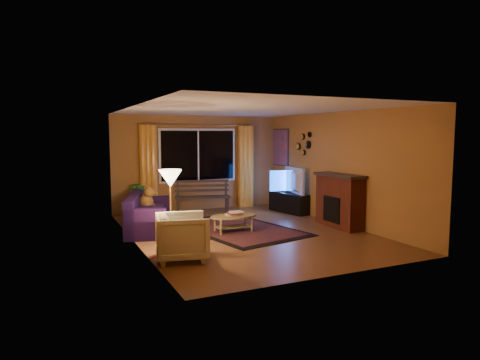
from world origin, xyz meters
name	(u,v)px	position (x,y,z in m)	size (l,w,h in m)	color
floor	(246,233)	(0.00, 0.00, -0.01)	(4.50, 6.00, 0.02)	brown
ceiling	(246,109)	(0.00, 0.00, 2.51)	(4.50, 6.00, 0.02)	white
wall_back	(198,163)	(0.00, 3.01, 1.25)	(4.50, 0.02, 2.50)	#B47B3B
wall_left	(133,176)	(-2.26, 0.00, 1.25)	(0.02, 6.00, 2.50)	#B47B3B
wall_right	(337,168)	(2.26, 0.00, 1.25)	(0.02, 6.00, 2.50)	#B47B3B
window	(198,155)	(0.00, 2.94, 1.45)	(2.00, 0.02, 1.30)	black
curtain_rod	(199,125)	(0.00, 2.90, 2.25)	(0.03, 0.03, 3.20)	#BF8C3F
curtain_left	(148,170)	(-1.35, 2.88, 1.12)	(0.36, 0.36, 2.24)	#F6A02F
curtain_right	(245,167)	(1.35, 2.88, 1.12)	(0.36, 0.36, 2.24)	#F6A02F
bench	(203,205)	(-0.08, 2.40, 0.21)	(1.39, 0.41, 0.42)	#302624
potted_plant	(137,201)	(-1.70, 2.57, 0.40)	(0.45, 0.45, 0.81)	#235B1E
sofa	(148,213)	(-1.79, 0.97, 0.38)	(0.80, 1.87, 0.76)	#1E0D32
dog	(146,200)	(-1.74, 1.39, 0.59)	(0.28, 0.39, 0.43)	olive
armchair	(182,234)	(-1.76, -1.33, 0.41)	(0.80, 0.74, 0.82)	beige
floor_lamp	(171,211)	(-1.77, -0.70, 0.69)	(0.23, 0.23, 1.39)	#BF8C3F
rug	(236,228)	(-0.05, 0.37, 0.01)	(1.90, 3.00, 0.02)	maroon
coffee_table	(233,224)	(-0.25, 0.09, 0.18)	(0.98, 0.98, 0.36)	#9B8E52
tv_console	(290,203)	(2.00, 1.57, 0.25)	(0.40, 1.21, 0.50)	black
television	(290,180)	(2.00, 1.57, 0.83)	(1.15, 0.15, 0.66)	black
fireplace	(340,202)	(2.05, -0.40, 0.55)	(0.40, 1.20, 1.10)	maroon
mirror_cluster	(303,143)	(2.21, 1.30, 1.80)	(0.06, 0.60, 0.56)	black
painting	(281,147)	(2.22, 2.45, 1.65)	(0.04, 0.76, 0.96)	#DF522E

